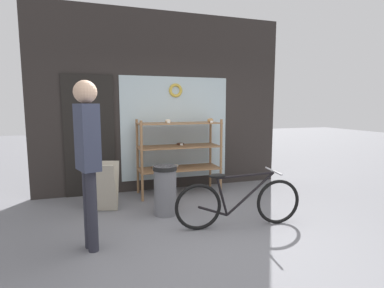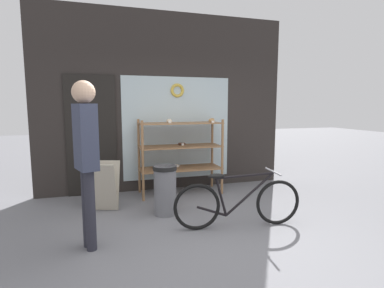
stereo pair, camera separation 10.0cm
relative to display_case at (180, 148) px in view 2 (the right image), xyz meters
name	(u,v)px [view 2 (the right image)]	position (x,y,z in m)	size (l,w,h in m)	color
ground_plane	(215,247)	(-0.16, -2.13, -0.83)	(30.00, 30.00, 0.00)	slate
storefront_facade	(164,105)	(-0.21, 0.41, 0.75)	(4.64, 0.13, 3.26)	#2D2826
display_case	(180,148)	(0.00, 0.00, 0.00)	(1.45, 0.55, 1.35)	#8E6642
bicycle	(238,203)	(0.32, -1.70, -0.50)	(1.68, 0.46, 0.73)	black
sandwich_board	(102,186)	(-1.35, -0.53, -0.46)	(0.55, 0.50, 0.73)	#B2A893
pedestrian	(86,150)	(-1.50, -1.75, 0.27)	(0.28, 0.36, 1.83)	#282833
trash_bin	(165,188)	(-0.48, -0.97, -0.44)	(0.34, 0.34, 0.72)	slate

